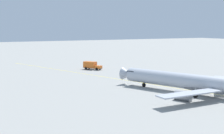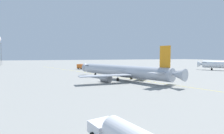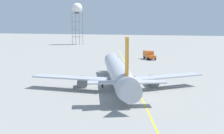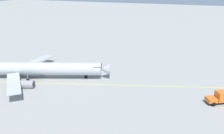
% 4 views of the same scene
% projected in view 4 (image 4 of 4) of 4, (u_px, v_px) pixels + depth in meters
% --- Properties ---
extents(ground_plane, '(600.00, 600.00, 0.00)m').
position_uv_depth(ground_plane, '(53.00, 73.00, 79.54)').
color(ground_plane, gray).
extents(airliner_main, '(32.62, 42.98, 11.12)m').
position_uv_depth(airliner_main, '(35.00, 69.00, 74.59)').
color(airliner_main, '#B2B7C1').
rests_on(airliner_main, ground_plane).
extents(catering_truck_truck, '(6.20, 7.62, 3.10)m').
position_uv_depth(catering_truck_truck, '(224.00, 97.00, 59.25)').
color(catering_truck_truck, '#232326').
rests_on(catering_truck_truck, ground_plane).
extents(taxiway_centreline, '(61.92, 168.41, 0.01)m').
position_uv_depth(taxiway_centreline, '(43.00, 83.00, 71.68)').
color(taxiway_centreline, yellow).
rests_on(taxiway_centreline, ground_plane).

